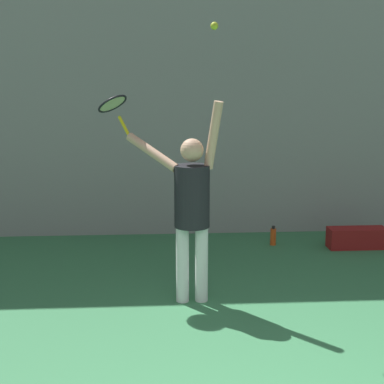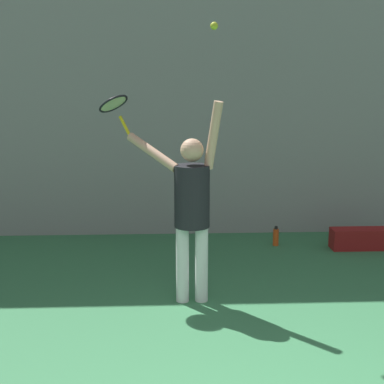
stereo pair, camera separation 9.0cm
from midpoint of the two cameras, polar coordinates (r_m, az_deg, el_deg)
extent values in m
cube|color=gray|center=(7.67, 1.54, 13.96)|extent=(18.00, 0.10, 5.00)
cylinder|color=white|center=(5.42, -1.50, -7.71)|extent=(0.13, 0.13, 0.78)
cylinder|color=white|center=(5.42, 0.54, -7.67)|extent=(0.13, 0.13, 0.78)
cylinder|color=black|center=(5.23, -0.49, -0.45)|extent=(0.35, 0.35, 0.61)
sphere|color=#D8A884|center=(5.15, -0.50, 4.49)|extent=(0.23, 0.23, 0.23)
cylinder|color=#D8A884|center=(5.12, 1.79, 6.06)|extent=(0.22, 0.20, 0.66)
cylinder|color=#D8A884|center=(5.34, -4.76, 4.27)|extent=(0.54, 0.47, 0.36)
cylinder|color=yellow|center=(5.55, -7.69, 6.93)|extent=(0.15, 0.12, 0.22)
torus|color=black|center=(5.64, -8.94, 9.27)|extent=(0.42, 0.43, 0.20)
cylinder|color=beige|center=(5.64, -8.94, 9.27)|extent=(0.36, 0.37, 0.16)
sphere|color=#CCDB2D|center=(5.02, 1.86, 17.30)|extent=(0.07, 0.07, 0.07)
cylinder|color=#D84C19|center=(7.40, 8.30, -4.75)|extent=(0.08, 0.08, 0.23)
cylinder|color=black|center=(7.37, 8.33, -3.75)|extent=(0.04, 0.04, 0.04)
cube|color=maroon|center=(7.52, 16.85, -4.71)|extent=(0.78, 0.26, 0.28)
camera|label=1|loc=(0.04, -90.49, -0.10)|focal=50.00mm
camera|label=2|loc=(0.04, 89.51, 0.10)|focal=50.00mm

